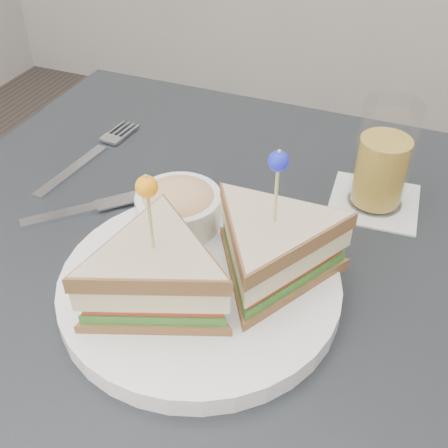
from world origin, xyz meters
TOP-DOWN VIEW (x-y plane):
  - table at (0.00, 0.00)m, footprint 0.80×0.80m
  - plate_meal at (0.02, -0.05)m, footprint 0.35×0.33m
  - cutlery_fork at (-0.25, 0.14)m, footprint 0.04×0.21m
  - cutlery_knife at (-0.17, 0.04)m, footprint 0.17×0.17m
  - drink_set at (0.15, 0.18)m, footprint 0.12×0.12m

SIDE VIEW (x-z plane):
  - table at x=0.00m, z-range 0.30..1.05m
  - cutlery_fork at x=-0.25m, z-range 0.75..0.76m
  - cutlery_knife at x=-0.17m, z-range 0.75..0.76m
  - plate_meal at x=0.02m, z-range 0.71..0.88m
  - drink_set at x=0.15m, z-range 0.74..0.88m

